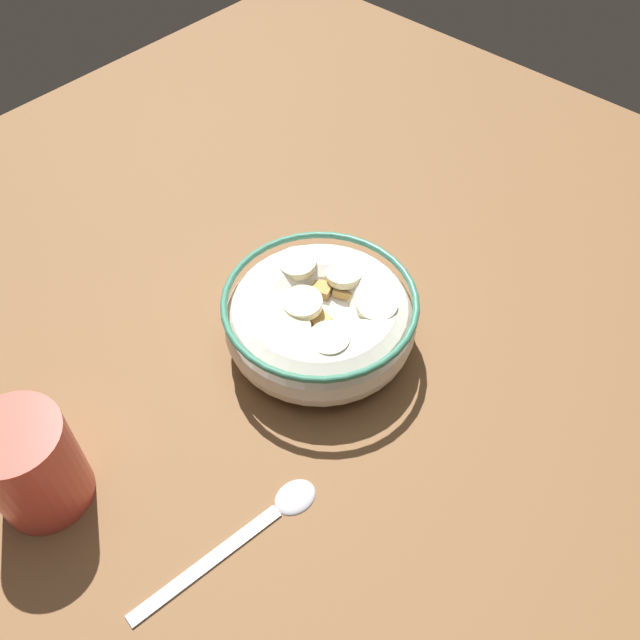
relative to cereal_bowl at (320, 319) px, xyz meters
The scene contains 4 objects.
ground_plane 4.16cm from the cereal_bowl, 95.95° to the right, with size 104.09×104.09×2.00cm, color brown.
cereal_bowl is the anchor object (origin of this frame).
spoon 17.49cm from the cereal_bowl, 118.16° to the left, with size 4.05×15.84×0.80cm.
coffee_mug 24.97cm from the cereal_bowl, 77.20° to the left, with size 9.59×6.76×8.70cm.
Camera 1 is at (-25.26, 27.80, 47.98)cm, focal length 38.62 mm.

